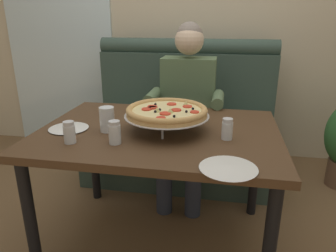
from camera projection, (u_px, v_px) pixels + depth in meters
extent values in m
plane|color=brown|center=(160.00, 240.00, 1.95)|extent=(16.00, 16.00, 0.00)
cube|color=beige|center=(192.00, 6.00, 2.89)|extent=(6.00, 0.12, 2.80)
cube|color=white|center=(56.00, 6.00, 3.05)|extent=(1.10, 0.02, 2.80)
cube|color=#384C42|center=(179.00, 153.00, 2.63)|extent=(1.53, 0.60, 0.46)
cube|color=#384C42|center=(186.00, 89.00, 2.84)|extent=(1.53, 0.18, 0.65)
cylinder|color=#384C42|center=(187.00, 47.00, 2.72)|extent=(1.53, 0.14, 0.14)
cube|color=#4C331E|center=(159.00, 133.00, 1.72)|extent=(1.28, 0.93, 0.04)
cylinder|color=black|center=(30.00, 222.00, 1.57)|extent=(0.06, 0.06, 0.69)
cylinder|color=black|center=(269.00, 251.00, 1.37)|extent=(0.06, 0.06, 0.69)
cylinder|color=black|center=(94.00, 156.00, 2.31)|extent=(0.06, 0.06, 0.69)
cylinder|color=black|center=(255.00, 169.00, 2.11)|extent=(0.06, 0.06, 0.69)
cube|color=#2D3342|center=(184.00, 129.00, 2.28)|extent=(0.34, 0.40, 0.15)
cylinder|color=#2D3342|center=(164.00, 182.00, 2.17)|extent=(0.11, 0.11, 0.46)
cylinder|color=#2D3342|center=(193.00, 185.00, 2.14)|extent=(0.11, 0.11, 0.46)
cube|color=#56704C|center=(188.00, 95.00, 2.42)|extent=(0.40, 0.22, 0.56)
cylinder|color=#56704C|center=(153.00, 96.00, 2.25)|extent=(0.08, 0.28, 0.08)
cylinder|color=#56704C|center=(218.00, 99.00, 2.17)|extent=(0.08, 0.28, 0.08)
sphere|color=beige|center=(189.00, 40.00, 2.27)|extent=(0.21, 0.21, 0.21)
sphere|color=gray|center=(190.00, 35.00, 2.27)|extent=(0.19, 0.19, 0.19)
cylinder|color=silver|center=(162.00, 131.00, 1.57)|extent=(0.01, 0.01, 0.09)
cylinder|color=silver|center=(151.00, 119.00, 1.75)|extent=(0.01, 0.01, 0.09)
cylinder|color=silver|center=(187.00, 121.00, 1.71)|extent=(0.01, 0.01, 0.09)
torus|color=silver|center=(167.00, 117.00, 1.66)|extent=(0.24, 0.24, 0.01)
cylinder|color=silver|center=(167.00, 115.00, 1.66)|extent=(0.45, 0.45, 0.00)
cylinder|color=tan|center=(167.00, 113.00, 1.66)|extent=(0.42, 0.42, 0.02)
torus|color=tan|center=(167.00, 110.00, 1.65)|extent=(0.43, 0.43, 0.03)
cylinder|color=beige|center=(167.00, 111.00, 1.65)|extent=(0.36, 0.36, 0.01)
cylinder|color=red|center=(187.00, 106.00, 1.70)|extent=(0.05, 0.05, 0.01)
cylinder|color=red|center=(195.00, 112.00, 1.60)|extent=(0.05, 0.05, 0.01)
cylinder|color=red|center=(152.00, 107.00, 1.70)|extent=(0.05, 0.05, 0.01)
cylinder|color=red|center=(147.00, 109.00, 1.65)|extent=(0.05, 0.05, 0.01)
cylinder|color=red|center=(165.00, 113.00, 1.58)|extent=(0.06, 0.06, 0.01)
cylinder|color=red|center=(161.00, 118.00, 1.51)|extent=(0.05, 0.05, 0.01)
cylinder|color=red|center=(153.00, 108.00, 1.68)|extent=(0.05, 0.05, 0.01)
cylinder|color=red|center=(172.00, 104.00, 1.75)|extent=(0.05, 0.05, 0.01)
cylinder|color=red|center=(176.00, 110.00, 1.64)|extent=(0.05, 0.05, 0.01)
sphere|color=black|center=(160.00, 110.00, 1.63)|extent=(0.01, 0.01, 0.01)
sphere|color=black|center=(174.00, 116.00, 1.53)|extent=(0.01, 0.01, 0.01)
sphere|color=black|center=(156.00, 112.00, 1.60)|extent=(0.01, 0.01, 0.01)
sphere|color=black|center=(193.00, 109.00, 1.65)|extent=(0.01, 0.01, 0.01)
sphere|color=black|center=(186.00, 111.00, 1.60)|extent=(0.01, 0.01, 0.01)
sphere|color=black|center=(155.00, 104.00, 1.73)|extent=(0.01, 0.01, 0.01)
cone|color=#CCC675|center=(186.00, 103.00, 1.73)|extent=(0.04, 0.04, 0.02)
cone|color=#CCC675|center=(170.00, 110.00, 1.60)|extent=(0.04, 0.04, 0.02)
cone|color=#CCC675|center=(157.00, 110.00, 1.61)|extent=(0.04, 0.04, 0.02)
cylinder|color=white|center=(70.00, 134.00, 1.52)|extent=(0.06, 0.06, 0.09)
cylinder|color=silver|center=(70.00, 137.00, 1.52)|extent=(0.05, 0.05, 0.06)
cylinder|color=silver|center=(68.00, 124.00, 1.50)|extent=(0.05, 0.05, 0.02)
cylinder|color=white|center=(227.00, 131.00, 1.56)|extent=(0.06, 0.06, 0.09)
cylinder|color=#4C6633|center=(227.00, 135.00, 1.57)|extent=(0.05, 0.05, 0.05)
cylinder|color=silver|center=(228.00, 121.00, 1.55)|extent=(0.05, 0.05, 0.02)
cylinder|color=white|center=(115.00, 134.00, 1.51)|extent=(0.06, 0.06, 0.09)
cylinder|color=#A82D19|center=(115.00, 138.00, 1.52)|extent=(0.05, 0.05, 0.06)
cylinder|color=silver|center=(114.00, 123.00, 1.49)|extent=(0.05, 0.05, 0.02)
cylinder|color=white|center=(69.00, 129.00, 1.72)|extent=(0.15, 0.15, 0.01)
cone|color=white|center=(69.00, 127.00, 1.71)|extent=(0.21, 0.21, 0.01)
cylinder|color=white|center=(228.00, 168.00, 1.27)|extent=(0.17, 0.17, 0.01)
cone|color=white|center=(228.00, 166.00, 1.26)|extent=(0.24, 0.24, 0.01)
cylinder|color=silver|center=(107.00, 119.00, 1.67)|extent=(0.08, 0.08, 0.13)
cylinder|color=gold|center=(107.00, 123.00, 1.67)|extent=(0.07, 0.07, 0.09)
cylinder|color=black|center=(86.00, 105.00, 4.10)|extent=(0.02, 0.02, 0.44)
cylinder|color=black|center=(103.00, 107.00, 4.02)|extent=(0.02, 0.02, 0.44)
cylinder|color=black|center=(97.00, 100.00, 4.33)|extent=(0.02, 0.02, 0.44)
cylinder|color=black|center=(113.00, 102.00, 4.25)|extent=(0.02, 0.02, 0.44)
cylinder|color=black|center=(99.00, 86.00, 4.10)|extent=(0.40, 0.40, 0.02)
cube|color=black|center=(104.00, 69.00, 4.17)|extent=(0.32, 0.08, 0.42)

